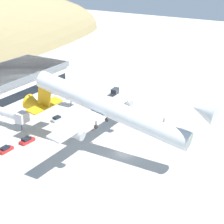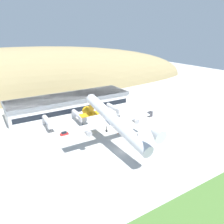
{
  "view_description": "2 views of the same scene",
  "coord_description": "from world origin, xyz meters",
  "px_view_note": "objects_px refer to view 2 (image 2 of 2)",
  "views": [
    {
      "loc": [
        -72.71,
        -40.97,
        47.1
      ],
      "look_at": [
        -0.48,
        3.08,
        11.24
      ],
      "focal_mm": 60.0,
      "sensor_mm": 36.0,
      "label": 1
    },
    {
      "loc": [
        -43.78,
        -64.05,
        46.18
      ],
      "look_at": [
        0.92,
        8.9,
        14.15
      ],
      "focal_mm": 35.0,
      "sensor_mm": 36.0,
      "label": 2
    }
  ],
  "objects_px": {
    "service_car_3": "(64,134)",
    "cargo_airplane": "(113,120)",
    "jetway_0": "(48,122)",
    "jetway_2": "(115,109)",
    "traffic_cone_0": "(118,133)",
    "terminal_building": "(70,103)",
    "service_car_0": "(78,131)",
    "jetway_1": "(79,116)",
    "fuel_truck": "(153,113)",
    "service_car_1": "(104,123)",
    "service_car_2": "(135,118)"
  },
  "relations": [
    {
      "from": "jetway_0",
      "to": "jetway_2",
      "type": "relative_size",
      "value": 0.92
    },
    {
      "from": "service_car_3",
      "to": "terminal_building",
      "type": "bearing_deg",
      "value": 63.15
    },
    {
      "from": "jetway_0",
      "to": "fuel_truck",
      "type": "height_order",
      "value": "jetway_0"
    },
    {
      "from": "jetway_1",
      "to": "fuel_truck",
      "type": "xyz_separation_m",
      "value": [
        40.49,
        -12.73,
        -2.51
      ]
    },
    {
      "from": "jetway_1",
      "to": "traffic_cone_0",
      "type": "height_order",
      "value": "jetway_1"
    },
    {
      "from": "terminal_building",
      "to": "jetway_1",
      "type": "height_order",
      "value": "terminal_building"
    },
    {
      "from": "terminal_building",
      "to": "jetway_0",
      "type": "height_order",
      "value": "terminal_building"
    },
    {
      "from": "service_car_2",
      "to": "fuel_truck",
      "type": "relative_size",
      "value": 0.52
    },
    {
      "from": "service_car_1",
      "to": "jetway_1",
      "type": "bearing_deg",
      "value": 139.12
    },
    {
      "from": "service_car_3",
      "to": "traffic_cone_0",
      "type": "bearing_deg",
      "value": -29.06
    },
    {
      "from": "jetway_0",
      "to": "jetway_2",
      "type": "xyz_separation_m",
      "value": [
        38.46,
        -0.63,
        0.0
      ]
    },
    {
      "from": "jetway_1",
      "to": "traffic_cone_0",
      "type": "distance_m",
      "value": 24.59
    },
    {
      "from": "jetway_1",
      "to": "cargo_airplane",
      "type": "xyz_separation_m",
      "value": [
        1.61,
        -31.7,
        8.21
      ]
    },
    {
      "from": "jetway_0",
      "to": "service_car_0",
      "type": "bearing_deg",
      "value": -45.29
    },
    {
      "from": "jetway_0",
      "to": "jetway_2",
      "type": "distance_m",
      "value": 38.46
    },
    {
      "from": "traffic_cone_0",
      "to": "terminal_building",
      "type": "bearing_deg",
      "value": 102.0
    },
    {
      "from": "service_car_1",
      "to": "service_car_3",
      "type": "xyz_separation_m",
      "value": [
        -22.04,
        -0.94,
        -0.02
      ]
    },
    {
      "from": "jetway_0",
      "to": "service_car_1",
      "type": "bearing_deg",
      "value": -18.63
    },
    {
      "from": "service_car_1",
      "to": "service_car_3",
      "type": "relative_size",
      "value": 1.02
    },
    {
      "from": "service_car_3",
      "to": "cargo_airplane",
      "type": "bearing_deg",
      "value": -58.49
    },
    {
      "from": "service_car_1",
      "to": "traffic_cone_0",
      "type": "height_order",
      "value": "service_car_1"
    },
    {
      "from": "terminal_building",
      "to": "fuel_truck",
      "type": "bearing_deg",
      "value": -37.92
    },
    {
      "from": "jetway_0",
      "to": "jetway_1",
      "type": "height_order",
      "value": "same"
    },
    {
      "from": "service_car_0",
      "to": "terminal_building",
      "type": "bearing_deg",
      "value": 75.82
    },
    {
      "from": "terminal_building",
      "to": "service_car_0",
      "type": "xyz_separation_m",
      "value": [
        -7.16,
        -28.32,
        -5.11
      ]
    },
    {
      "from": "service_car_1",
      "to": "service_car_0",
      "type": "bearing_deg",
      "value": -172.09
    },
    {
      "from": "service_car_2",
      "to": "service_car_3",
      "type": "xyz_separation_m",
      "value": [
        -40.27,
        1.36,
        -0.06
      ]
    },
    {
      "from": "jetway_0",
      "to": "service_car_0",
      "type": "xyz_separation_m",
      "value": [
        10.95,
        -11.06,
        -3.35
      ]
    },
    {
      "from": "terminal_building",
      "to": "service_car_0",
      "type": "distance_m",
      "value": 29.66
    },
    {
      "from": "jetway_1",
      "to": "service_car_3",
      "type": "distance_m",
      "value": 15.72
    },
    {
      "from": "service_car_3",
      "to": "traffic_cone_0",
      "type": "distance_m",
      "value": 25.28
    },
    {
      "from": "jetway_2",
      "to": "cargo_airplane",
      "type": "xyz_separation_m",
      "value": [
        -20.62,
        -31.16,
        8.21
      ]
    },
    {
      "from": "jetway_1",
      "to": "service_car_1",
      "type": "xyz_separation_m",
      "value": [
        10.2,
        -8.83,
        -3.36
      ]
    },
    {
      "from": "jetway_2",
      "to": "cargo_airplane",
      "type": "distance_m",
      "value": 38.26
    },
    {
      "from": "jetway_1",
      "to": "service_car_0",
      "type": "height_order",
      "value": "jetway_1"
    },
    {
      "from": "jetway_1",
      "to": "service_car_0",
      "type": "distance_m",
      "value": 12.63
    },
    {
      "from": "jetway_1",
      "to": "service_car_1",
      "type": "height_order",
      "value": "jetway_1"
    },
    {
      "from": "cargo_airplane",
      "to": "service_car_1",
      "type": "xyz_separation_m",
      "value": [
        8.59,
        22.88,
        -11.58
      ]
    },
    {
      "from": "service_car_3",
      "to": "fuel_truck",
      "type": "height_order",
      "value": "fuel_truck"
    },
    {
      "from": "service_car_0",
      "to": "service_car_1",
      "type": "height_order",
      "value": "service_car_0"
    },
    {
      "from": "cargo_airplane",
      "to": "traffic_cone_0",
      "type": "height_order",
      "value": "cargo_airplane"
    },
    {
      "from": "jetway_1",
      "to": "service_car_3",
      "type": "xyz_separation_m",
      "value": [
        -11.84,
        -9.76,
        -3.39
      ]
    },
    {
      "from": "jetway_1",
      "to": "service_car_3",
      "type": "bearing_deg",
      "value": -140.51
    },
    {
      "from": "service_car_0",
      "to": "service_car_2",
      "type": "height_order",
      "value": "service_car_2"
    },
    {
      "from": "jetway_0",
      "to": "cargo_airplane",
      "type": "relative_size",
      "value": 0.25
    },
    {
      "from": "jetway_0",
      "to": "cargo_airplane",
      "type": "height_order",
      "value": "cargo_airplane"
    },
    {
      "from": "service_car_1",
      "to": "service_car_3",
      "type": "bearing_deg",
      "value": -177.57
    },
    {
      "from": "jetway_1",
      "to": "service_car_2",
      "type": "height_order",
      "value": "jetway_1"
    },
    {
      "from": "jetway_1",
      "to": "cargo_airplane",
      "type": "distance_m",
      "value": 32.79
    },
    {
      "from": "jetway_2",
      "to": "service_car_0",
      "type": "height_order",
      "value": "jetway_2"
    }
  ]
}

